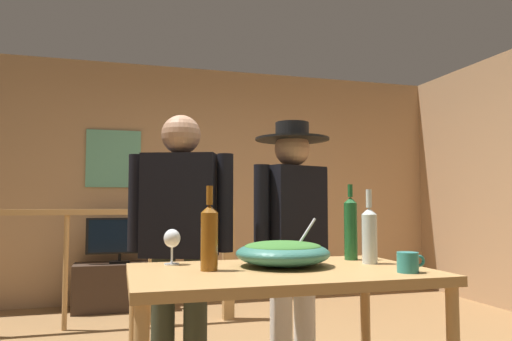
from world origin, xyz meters
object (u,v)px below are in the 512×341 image
at_px(framed_picture, 114,159).
at_px(salad_bowl, 283,252).
at_px(person_standing_left, 180,232).
at_px(wine_glass, 172,240).
at_px(wine_bottle_green, 351,227).
at_px(wine_bottle_amber, 209,236).
at_px(flat_screen_tv, 120,236).
at_px(serving_table, 280,291).
at_px(wine_bottle_clear, 369,234).
at_px(person_standing_right, 293,231).
at_px(stair_railing, 127,248).
at_px(mug_teal, 408,262).
at_px(tv_console, 119,286).

bearing_deg(framed_picture, salad_bowl, -77.52).
height_order(salad_bowl, person_standing_left, person_standing_left).
distance_m(wine_glass, person_standing_left, 0.48).
xyz_separation_m(wine_bottle_green, wine_bottle_amber, (-0.74, -0.18, -0.02)).
distance_m(flat_screen_tv, serving_table, 3.31).
height_order(framed_picture, wine_bottle_green, framed_picture).
bearing_deg(wine_glass, wine_bottle_clear, -13.66).
height_order(wine_bottle_amber, person_standing_right, person_standing_right).
bearing_deg(person_standing_left, salad_bowl, 140.12).
distance_m(stair_railing, wine_bottle_green, 2.58).
bearing_deg(flat_screen_tv, serving_table, -78.75).
height_order(flat_screen_tv, person_standing_right, person_standing_right).
distance_m(salad_bowl, wine_bottle_amber, 0.35).
bearing_deg(mug_teal, person_standing_left, 128.93).
xyz_separation_m(flat_screen_tv, wine_bottle_green, (1.09, -3.03, 0.23)).
height_order(serving_table, wine_bottle_clear, wine_bottle_clear).
bearing_deg(serving_table, wine_glass, 147.63).
xyz_separation_m(serving_table, wine_bottle_clear, (0.45, 0.06, 0.23)).
height_order(flat_screen_tv, wine_bottle_green, wine_bottle_green).
xyz_separation_m(serving_table, wine_bottle_green, (0.44, 0.22, 0.25)).
distance_m(person_standing_left, person_standing_right, 0.66).
relative_size(wine_bottle_clear, person_standing_left, 0.21).
distance_m(wine_glass, wine_bottle_clear, 0.90).
distance_m(serving_table, person_standing_right, 0.84).
xyz_separation_m(framed_picture, person_standing_left, (0.40, -2.82, -0.65)).
bearing_deg(mug_teal, wine_bottle_green, 92.53).
bearing_deg(person_standing_left, person_standing_right, -159.34).
height_order(wine_bottle_amber, mug_teal, wine_bottle_amber).
relative_size(wine_glass, person_standing_right, 0.10).
relative_size(salad_bowl, wine_bottle_amber, 1.19).
bearing_deg(salad_bowl, mug_teal, -37.42).
bearing_deg(person_standing_right, salad_bowl, 45.61).
xyz_separation_m(flat_screen_tv, wine_glass, (0.22, -2.98, 0.18)).
bearing_deg(wine_bottle_green, tv_console, 109.54).
bearing_deg(wine_bottle_amber, mug_teal, -19.55).
distance_m(tv_console, person_standing_right, 2.80).
height_order(serving_table, wine_bottle_green, wine_bottle_green).
xyz_separation_m(framed_picture, wine_bottle_clear, (1.18, -3.51, -0.63)).
height_order(serving_table, wine_bottle_amber, wine_bottle_amber).
relative_size(wine_bottle_green, person_standing_right, 0.23).
relative_size(salad_bowl, person_standing_right, 0.26).
bearing_deg(mug_teal, flat_screen_tv, 107.62).
xyz_separation_m(serving_table, person_standing_left, (-0.33, 0.74, 0.21)).
bearing_deg(flat_screen_tv, stair_railing, -84.99).
bearing_deg(person_standing_left, wine_bottle_green, 166.34).
relative_size(framed_picture, flat_screen_tv, 0.94).
bearing_deg(person_standing_right, framed_picture, -90.07).
xyz_separation_m(serving_table, wine_bottle_amber, (-0.30, 0.03, 0.23)).
bearing_deg(wine_bottle_clear, stair_railing, 112.45).
relative_size(wine_bottle_amber, mug_teal, 2.87).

